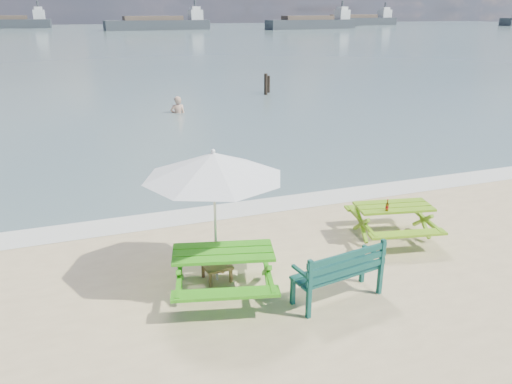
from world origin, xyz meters
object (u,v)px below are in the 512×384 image
object	(u,v)px
park_bench	(337,283)
patio_umbrella	(213,165)
picnic_table_left	(224,273)
swimmer	(178,117)
picnic_table_right	(392,222)
side_table	(217,272)
beer_bottle	(387,207)

from	to	relation	value
park_bench	patio_umbrella	size ratio (longest dim) A/B	0.62
picnic_table_left	swimmer	size ratio (longest dim) A/B	1.14
picnic_table_right	swimmer	xyz separation A→B (m)	(-1.43, 14.23, -0.51)
picnic_table_left	patio_umbrella	distance (m)	1.73
patio_umbrella	picnic_table_right	bearing A→B (deg)	6.17
park_bench	patio_umbrella	world-z (taller)	patio_umbrella
side_table	patio_umbrella	distance (m)	1.88
beer_bottle	picnic_table_right	bearing A→B (deg)	32.98
picnic_table_right	park_bench	xyz separation A→B (m)	(-2.11, -1.61, -0.06)
picnic_table_left	park_bench	distance (m)	1.80
park_bench	patio_umbrella	bearing A→B (deg)	143.41
picnic_table_left	swimmer	bearing A→B (deg)	81.28
patio_umbrella	beer_bottle	world-z (taller)	patio_umbrella
side_table	beer_bottle	bearing A→B (deg)	3.54
picnic_table_right	patio_umbrella	xyz separation A→B (m)	(-3.74, -0.40, 1.69)
beer_bottle	swimmer	size ratio (longest dim) A/B	0.12
side_table	swimmer	xyz separation A→B (m)	(2.31, 14.63, -0.33)
patio_umbrella	swimmer	distance (m)	14.98
patio_umbrella	beer_bottle	bearing A→B (deg)	3.54
swimmer	side_table	bearing A→B (deg)	-98.97
picnic_table_left	beer_bottle	bearing A→B (deg)	10.83
picnic_table_left	picnic_table_right	xyz separation A→B (m)	(3.74, 0.85, -0.03)
beer_bottle	patio_umbrella	bearing A→B (deg)	-176.46
side_table	picnic_table_left	bearing A→B (deg)	-90.56
picnic_table_right	side_table	size ratio (longest dim) A/B	3.80
park_bench	beer_bottle	distance (m)	2.36
side_table	patio_umbrella	size ratio (longest dim) A/B	0.20
side_table	swimmer	distance (m)	14.82
beer_bottle	park_bench	bearing A→B (deg)	-142.01
picnic_table_left	picnic_table_right	world-z (taller)	picnic_table_left
picnic_table_left	picnic_table_right	size ratio (longest dim) A/B	1.11
park_bench	side_table	world-z (taller)	park_bench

